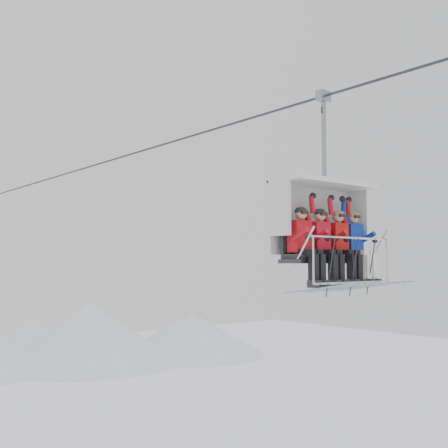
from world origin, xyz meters
TOP-DOWN VIEW (x-y plane):
  - haul_cable at (0.00, 0.00)m, footprint 0.06×50.00m
  - chairlift_carrier at (0.00, -3.17)m, footprint 2.47×1.17m
  - skier_far_left at (-0.82, -3.47)m, footprint 0.42×1.69m
  - skier_center_left at (-0.26, -3.47)m, footprint 0.42×1.69m
  - skier_center_right at (0.30, -3.47)m, footprint 0.42×1.69m
  - skier_far_right at (0.80, -3.47)m, footprint 0.42×1.69m

SIDE VIEW (x-z plane):
  - skier_far_left at x=-0.82m, z-range 9.39..11.06m
  - skier_center_left at x=-0.26m, z-range 9.39..11.06m
  - skier_center_right at x=0.30m, z-range 9.39..11.06m
  - skier_far_right at x=0.80m, z-range 9.39..11.06m
  - chairlift_carrier at x=0.00m, z-range 8.70..12.68m
  - haul_cable at x=0.00m, z-range 13.27..13.33m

